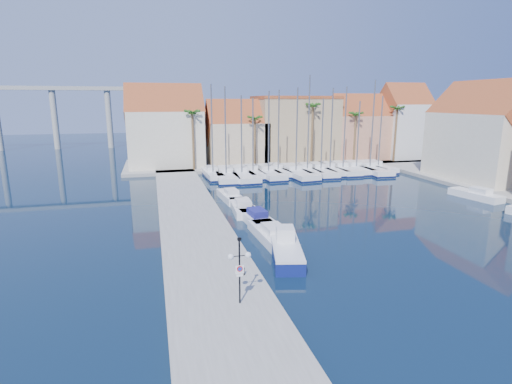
{
  "coord_description": "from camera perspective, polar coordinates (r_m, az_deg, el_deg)",
  "views": [
    {
      "loc": [
        -12.19,
        -21.27,
        11.15
      ],
      "look_at": [
        -3.26,
        13.21,
        3.0
      ],
      "focal_mm": 28.0,
      "sensor_mm": 36.0,
      "label": 1
    }
  ],
  "objects": [
    {
      "name": "palm_3",
      "position": [
        71.96,
        14.09,
        10.49
      ],
      "size": [
        2.6,
        2.6,
        9.65
      ],
      "color": "brown",
      "rests_on": "shore_north"
    },
    {
      "name": "building_0",
      "position": [
        68.46,
        -12.81,
        8.7
      ],
      "size": [
        12.3,
        9.0,
        13.5
      ],
      "color": "beige",
      "rests_on": "shore_north"
    },
    {
      "name": "shore_north",
      "position": [
        73.55,
        3.21,
        4.35
      ],
      "size": [
        54.0,
        16.0,
        0.5
      ],
      "primitive_type": "cube",
      "color": "gray",
      "rests_on": "ground"
    },
    {
      "name": "motorboat_east_1",
      "position": [
        53.08,
        28.94,
        -0.31
      ],
      "size": [
        3.01,
        6.31,
        1.4
      ],
      "rotation": [
        0.0,
        0.0,
        0.18
      ],
      "color": "white",
      "rests_on": "ground"
    },
    {
      "name": "sailboat_2",
      "position": [
        59.15,
        -2.2,
        2.56
      ],
      "size": [
        3.39,
        12.02,
        11.92
      ],
      "rotation": [
        0.0,
        0.0,
        0.02
      ],
      "color": "white",
      "rests_on": "ground"
    },
    {
      "name": "building_4",
      "position": [
        81.71,
        20.19,
        9.18
      ],
      "size": [
        8.3,
        8.0,
        14.0
      ],
      "color": "white",
      "rests_on": "shore_north"
    },
    {
      "name": "sailboat_0",
      "position": [
        59.66,
        -6.24,
        2.66
      ],
      "size": [
        2.51,
        8.47,
        13.46
      ],
      "rotation": [
        0.0,
        0.0,
        0.03
      ],
      "color": "white",
      "rests_on": "ground"
    },
    {
      "name": "sailboat_4",
      "position": [
        60.37,
        1.6,
        2.8
      ],
      "size": [
        3.23,
        10.72,
        12.55
      ],
      "rotation": [
        0.0,
        0.0,
        0.04
      ],
      "color": "white",
      "rests_on": "ground"
    },
    {
      "name": "sailboat_11",
      "position": [
        66.3,
        13.9,
        3.33
      ],
      "size": [
        2.61,
        9.73,
        11.14
      ],
      "rotation": [
        0.0,
        0.0,
        0.0
      ],
      "color": "white",
      "rests_on": "ground"
    },
    {
      "name": "sailboat_6",
      "position": [
        61.02,
        5.45,
        2.84
      ],
      "size": [
        4.12,
        12.03,
        13.03
      ],
      "rotation": [
        0.0,
        0.0,
        0.09
      ],
      "color": "white",
      "rests_on": "ground"
    },
    {
      "name": "palm_1",
      "position": [
        65.38,
        -0.18,
        10.25
      ],
      "size": [
        2.6,
        2.6,
        9.15
      ],
      "color": "brown",
      "rests_on": "shore_north"
    },
    {
      "name": "motorboat_west_2",
      "position": [
        41.03,
        -1.95,
        -2.15
      ],
      "size": [
        2.49,
        6.52,
        1.4
      ],
      "rotation": [
        0.0,
        0.0,
        -0.07
      ],
      "color": "white",
      "rests_on": "ground"
    },
    {
      "name": "fishing_boat",
      "position": [
        29.1,
        4.35,
        -8.22
      ],
      "size": [
        3.28,
        6.24,
        2.08
      ],
      "rotation": [
        0.0,
        0.0,
        -0.23
      ],
      "color": "navy",
      "rests_on": "ground"
    },
    {
      "name": "motorboat_west_1",
      "position": [
        37.49,
        -0.09,
        -3.6
      ],
      "size": [
        2.49,
        6.28,
        1.4
      ],
      "rotation": [
        0.0,
        0.0,
        0.09
      ],
      "color": "white",
      "rests_on": "ground"
    },
    {
      "name": "sailboat_1",
      "position": [
        58.68,
        -4.34,
        2.47
      ],
      "size": [
        3.84,
        11.49,
        13.15
      ],
      "rotation": [
        0.0,
        0.0,
        -0.08
      ],
      "color": "white",
      "rests_on": "ground"
    },
    {
      "name": "bollard",
      "position": [
        25.47,
        -1.83,
        -11.26
      ],
      "size": [
        0.19,
        0.19,
        0.47
      ],
      "primitive_type": "cylinder",
      "color": "black",
      "rests_on": "quay_west"
    },
    {
      "name": "ground",
      "position": [
        26.94,
        14.2,
        -11.99
      ],
      "size": [
        260.0,
        260.0,
        0.0
      ],
      "primitive_type": "plane",
      "color": "black",
      "rests_on": "ground"
    },
    {
      "name": "sailboat_13",
      "position": [
        68.2,
        16.79,
        3.44
      ],
      "size": [
        2.88,
        9.01,
        11.91
      ],
      "rotation": [
        0.0,
        0.0,
        0.06
      ],
      "color": "white",
      "rests_on": "ground"
    },
    {
      "name": "building_3",
      "position": [
        77.93,
        14.18,
        8.61
      ],
      "size": [
        10.3,
        8.0,
        12.0
      ],
      "color": "tan",
      "rests_on": "shore_north"
    },
    {
      "name": "motorboat_west_0",
      "position": [
        32.88,
        2.23,
        -6.01
      ],
      "size": [
        2.45,
        6.71,
        1.4
      ],
      "rotation": [
        0.0,
        0.0,
        0.05
      ],
      "color": "white",
      "rests_on": "ground"
    },
    {
      "name": "sailboat_7",
      "position": [
        62.53,
        7.17,
        3.12
      ],
      "size": [
        2.51,
        8.94,
        14.87
      ],
      "rotation": [
        0.0,
        0.0,
        -0.02
      ],
      "color": "white",
      "rests_on": "ground"
    },
    {
      "name": "sailboat_9",
      "position": [
        64.09,
        10.27,
        3.21
      ],
      "size": [
        3.18,
        9.6,
        13.07
      ],
      "rotation": [
        0.0,
        0.0,
        0.07
      ],
      "color": "white",
      "rests_on": "ground"
    },
    {
      "name": "sailboat_10",
      "position": [
        65.0,
        12.09,
        3.26
      ],
      "size": [
        3.04,
        10.11,
        13.28
      ],
      "rotation": [
        0.0,
        0.0,
        -0.04
      ],
      "color": "white",
      "rests_on": "ground"
    },
    {
      "name": "quay_west",
      "position": [
        36.58,
        -8.89,
        -4.61
      ],
      "size": [
        6.0,
        77.0,
        0.5
      ],
      "primitive_type": "cube",
      "color": "gray",
      "rests_on": "ground"
    },
    {
      "name": "palm_0",
      "position": [
        63.61,
        -9.1,
        10.87
      ],
      "size": [
        2.6,
        2.6,
        10.15
      ],
      "color": "brown",
      "rests_on": "shore_north"
    },
    {
      "name": "motorboat_west_3",
      "position": [
        45.85,
        -3.68,
        -0.56
      ],
      "size": [
        2.29,
        5.92,
        1.4
      ],
      "rotation": [
        0.0,
        0.0,
        0.08
      ],
      "color": "white",
      "rests_on": "ground"
    },
    {
      "name": "building_2",
      "position": [
        73.87,
        5.51,
        9.03
      ],
      "size": [
        14.2,
        10.2,
        11.5
      ],
      "color": "tan",
      "rests_on": "shore_north"
    },
    {
      "name": "sailboat_5",
      "position": [
        61.95,
        3.04,
        3.08
      ],
      "size": [
        2.32,
        8.66,
        12.75
      ],
      "rotation": [
        0.0,
        0.0,
        0.0
      ],
      "color": "white",
      "rests_on": "ground"
    },
    {
      "name": "building_6",
      "position": [
        63.43,
        29.94,
        7.01
      ],
      "size": [
        9.0,
        14.3,
        13.5
      ],
      "color": "beige",
      "rests_on": "shore_east"
    },
    {
      "name": "sailboat_3",
      "position": [
        60.54,
        -0.55,
        2.85
      ],
      "size": [
        2.33,
        8.63,
        11.53
      ],
      "rotation": [
        0.0,
        0.0,
        -0.01
      ],
      "color": "white",
      "rests_on": "ground"
    },
    {
      "name": "sailboat_12",
      "position": [
        66.5,
        15.68,
        3.27
      ],
      "size": [
        3.42,
        11.56,
        14.27
      ],
      "rotation": [
        0.0,
        0.0,
        -0.03
      ],
      "color": "white",
      "rests_on": "ground"
    },
    {
      "name": "viaduct",
      "position": [
        106.72,
        -29.69,
        10.76
      ],
      "size": [
        48.0,
        2.2,
        14.45
      ],
      "color": "#9E9E99",
      "rests_on": "ground"
    },
    {
      "name": "palm_2",
      "position": [
        68.49,
        8.13,
        11.82
      ],
      "size": [
        2.6,
        2.6,
        11.15
      ],
      "color": "brown",
      "rests_on": "shore_north"
    },
    {
      "name": "building_1",
      "position": [
        69.98,
        -2.8,
        8.08
      ],
      "size": [
        10.3,
        8.0,
        11.0
      ],
      "color": "tan",
      "rests_on": "shore_north"
    },
    {
      "name": "palm_4",
      "position": [
        76.07,
        19.53,
        10.96
      ],
      "size": [
        2.6,
        2.6,
        10.65
      ],
      "color": "brown",
      "rests_on": "shore_north"
    },
    {
      "name": "sailboat_8",
      "position": [
        63.07,
        9.06,
        3.07
      ],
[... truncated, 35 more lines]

